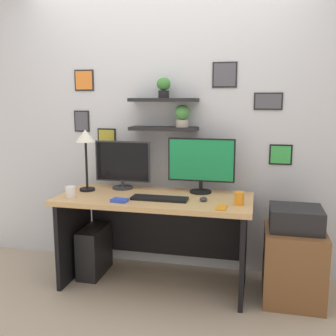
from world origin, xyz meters
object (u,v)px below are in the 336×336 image
(pen_cup, at_px, (239,198))
(scissors_tray, at_px, (119,200))
(monitor_right, at_px, (201,163))
(computer_tower_left, at_px, (94,251))
(computer_mouse, at_px, (203,199))
(monitor_left, at_px, (123,164))
(keyboard, at_px, (159,198))
(desk_lamp, at_px, (86,143))
(drawer_cabinet, at_px, (293,264))
(desk, at_px, (156,220))
(cell_phone, at_px, (221,208))
(printer, at_px, (296,218))
(coffee_mug, at_px, (71,192))

(pen_cup, height_order, scissors_tray, pen_cup)
(monitor_right, relative_size, computer_tower_left, 1.32)
(monitor_right, height_order, computer_mouse, monitor_right)
(monitor_left, distance_m, computer_mouse, 0.82)
(keyboard, distance_m, computer_mouse, 0.34)
(keyboard, relative_size, desk_lamp, 0.84)
(drawer_cabinet, bearing_deg, scissors_tray, -170.23)
(keyboard, xyz_separation_m, drawer_cabinet, (1.03, 0.09, -0.48))
(scissors_tray, bearing_deg, desk_lamp, 143.51)
(keyboard, bearing_deg, drawer_cabinet, 5.11)
(computer_mouse, distance_m, scissors_tray, 0.64)
(desk, distance_m, desk_lamp, 0.87)
(desk_lamp, distance_m, scissors_tray, 0.63)
(scissors_tray, bearing_deg, pen_cup, 7.69)
(pen_cup, bearing_deg, monitor_right, 135.60)
(cell_phone, height_order, pen_cup, pen_cup)
(printer, bearing_deg, cell_phone, -156.96)
(cell_phone, height_order, computer_tower_left, cell_phone)
(keyboard, relative_size, computer_tower_left, 1.05)
(cell_phone, relative_size, computer_tower_left, 0.33)
(scissors_tray, height_order, computer_tower_left, scissors_tray)
(coffee_mug, height_order, scissors_tray, coffee_mug)
(computer_tower_left, bearing_deg, computer_mouse, -7.37)
(computer_mouse, distance_m, printer, 0.70)
(monitor_right, bearing_deg, printer, -16.31)
(monitor_left, xyz_separation_m, printer, (1.44, -0.22, -0.32))
(desk_lamp, xyz_separation_m, cell_phone, (1.17, -0.30, -0.40))
(scissors_tray, relative_size, printer, 0.32)
(computer_mouse, xyz_separation_m, scissors_tray, (-0.62, -0.17, -0.00))
(monitor_left, height_order, keyboard, monitor_left)
(desk, relative_size, coffee_mug, 17.27)
(computer_mouse, height_order, cell_phone, computer_mouse)
(desk, distance_m, drawer_cabinet, 1.13)
(computer_tower_left, bearing_deg, cell_phone, -14.93)
(cell_phone, relative_size, drawer_cabinet, 0.25)
(monitor_left, distance_m, cell_phone, 1.03)
(cell_phone, xyz_separation_m, printer, (0.54, 0.23, -0.11))
(monitor_right, height_order, cell_phone, monitor_right)
(desk, xyz_separation_m, pen_cup, (0.68, -0.16, 0.26))
(drawer_cabinet, height_order, computer_tower_left, drawer_cabinet)
(desk, xyz_separation_m, desk_lamp, (-0.61, 0.01, 0.62))
(scissors_tray, relative_size, computer_tower_left, 0.29)
(cell_phone, distance_m, drawer_cabinet, 0.75)
(coffee_mug, distance_m, scissors_tray, 0.43)
(computer_tower_left, bearing_deg, desk_lamp, -176.48)
(drawer_cabinet, bearing_deg, coffee_mug, -173.90)
(cell_phone, relative_size, coffee_mug, 1.56)
(monitor_right, relative_size, coffee_mug, 6.17)
(drawer_cabinet, bearing_deg, pen_cup, -165.88)
(computer_mouse, relative_size, drawer_cabinet, 0.16)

